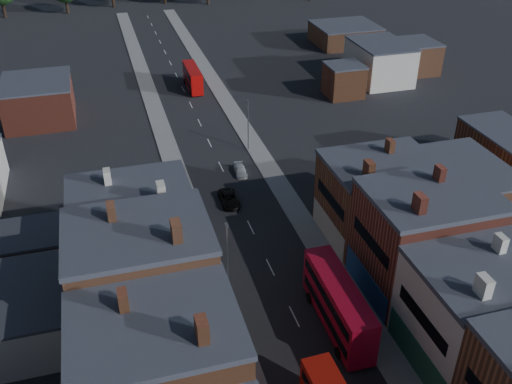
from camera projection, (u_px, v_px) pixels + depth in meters
pavement_west at (184, 194)px, 76.07m from camera, size 3.00×200.00×0.12m
pavement_east at (276, 180)px, 79.15m from camera, size 3.00×200.00×0.12m
lamp_post_2 at (228, 252)px, 57.55m from camera, size 0.25×0.70×8.12m
lamp_post_3 at (248, 122)px, 84.63m from camera, size 0.25×0.70×8.12m
bus_1 at (338, 304)px, 53.82m from camera, size 3.17×11.99×5.16m
bus_2 at (193, 77)px, 107.98m from camera, size 2.53×9.74×4.20m
car_2 at (229, 199)px, 73.81m from camera, size 2.41×4.99×1.37m
car_3 at (240, 171)px, 80.48m from camera, size 1.83×3.90×1.10m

